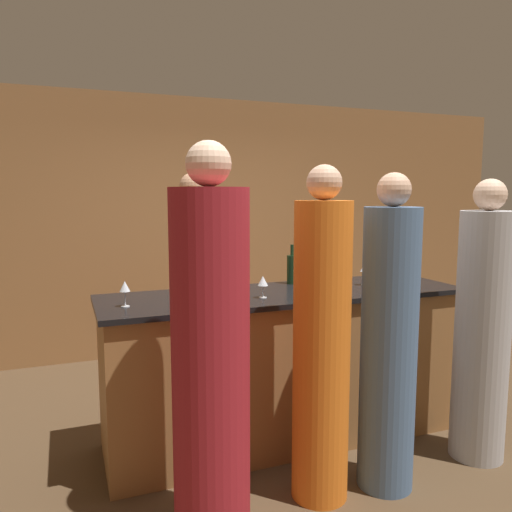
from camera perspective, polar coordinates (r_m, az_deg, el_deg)
ground_plane at (r=3.88m, az=3.29°, el=-19.86°), size 14.00×14.00×0.00m
back_wall at (r=5.63m, az=-6.27°, el=3.41°), size 8.00×0.06×2.80m
bar_counter at (r=3.67m, az=3.35°, el=-12.33°), size 2.58×0.76×1.08m
bartender at (r=4.14m, az=-7.05°, el=-4.99°), size 0.37×0.37×1.93m
guest_0 at (r=2.90m, az=7.49°, el=-10.22°), size 0.33×0.33×1.92m
guest_1 at (r=3.63m, az=24.45°, el=-7.82°), size 0.35×0.35×1.86m
guest_2 at (r=2.58m, az=-5.19°, el=-11.61°), size 0.40×0.40×2.02m
guest_3 at (r=3.08m, az=14.93°, el=-9.73°), size 0.33×0.33×1.88m
wine_bottle_0 at (r=3.82m, az=4.13°, el=-1.46°), size 0.08×0.08×0.30m
wine_glass_0 at (r=3.80m, az=16.29°, el=-1.67°), size 0.08×0.08×0.16m
wine_glass_1 at (r=3.29m, az=0.79°, el=-2.94°), size 0.07×0.07×0.15m
wine_glass_2 at (r=3.14m, az=-14.77°, el=-3.49°), size 0.06×0.06×0.16m
wine_glass_3 at (r=3.13m, az=-2.83°, el=-3.47°), size 0.08×0.08×0.15m
wine_glass_4 at (r=3.98m, az=15.86°, el=-1.45°), size 0.07×0.07×0.15m
wine_glass_5 at (r=3.84m, az=12.36°, el=-1.36°), size 0.07×0.07×0.17m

